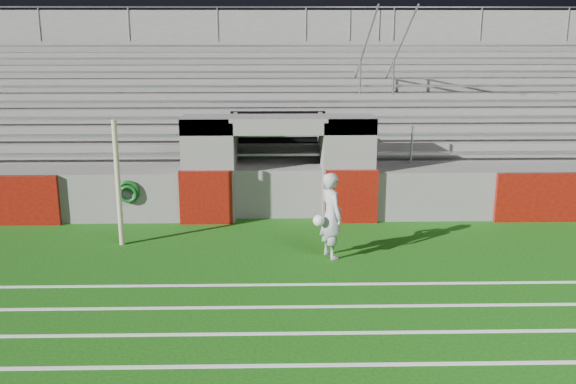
{
  "coord_description": "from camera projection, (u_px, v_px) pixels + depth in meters",
  "views": [
    {
      "loc": [
        -0.11,
        -12.35,
        4.77
      ],
      "look_at": [
        0.2,
        1.8,
        1.1
      ],
      "focal_mm": 40.0,
      "sensor_mm": 36.0,
      "label": 1
    }
  ],
  "objects": [
    {
      "name": "stadium_structure",
      "position": [
        277.0,
        132.0,
        20.49
      ],
      "size": [
        26.0,
        8.48,
        5.42
      ],
      "color": "#64625F",
      "rests_on": "ground"
    },
    {
      "name": "goalkeeper_with_ball",
      "position": [
        331.0,
        215.0,
        13.46
      ],
      "size": [
        0.73,
        0.79,
        1.84
      ],
      "color": "#A3A8AD",
      "rests_on": "ground"
    },
    {
      "name": "ground",
      "position": [
        280.0,
        266.0,
        13.15
      ],
      "size": [
        90.0,
        90.0,
        0.0
      ],
      "primitive_type": "plane",
      "color": "#13480C",
      "rests_on": "ground"
    },
    {
      "name": "field_post",
      "position": [
        118.0,
        183.0,
        14.09
      ],
      "size": [
        0.11,
        0.11,
        2.83
      ],
      "primitive_type": "cylinder",
      "color": "#B9AF89",
      "rests_on": "ground"
    },
    {
      "name": "hose_coil",
      "position": [
        128.0,
        193.0,
        15.7
      ],
      "size": [
        0.58,
        0.15,
        0.58
      ],
      "color": "#0D4512",
      "rests_on": "ground"
    }
  ]
}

